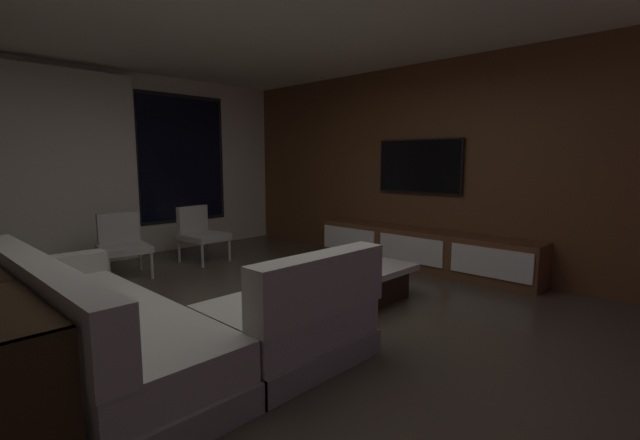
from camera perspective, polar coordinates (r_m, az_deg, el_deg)
name	(u,v)px	position (r m, az deg, el deg)	size (l,w,h in m)	color
floor	(258,327)	(3.91, -8.13, -13.65)	(9.20, 9.20, 0.00)	#473D33
back_wall_with_window	(91,166)	(6.86, -27.81, 6.23)	(6.60, 0.30, 2.70)	beige
media_wall	(440,166)	(6.02, 15.43, 6.81)	(0.12, 7.80, 2.70)	brown
sectional_couch	(150,326)	(3.31, -21.36, -12.82)	(1.98, 2.50, 0.82)	gray
coffee_table	(341,280)	(4.57, 2.82, -7.90)	(1.16, 1.16, 0.36)	#2F1F10
book_stack_on_coffee_table	(350,264)	(4.41, 3.99, -5.74)	(0.28, 0.18, 0.07)	#7AC9B6
accent_chair_near_window	(200,231)	(6.40, -15.46, -1.39)	(0.61, 0.63, 0.78)	#B2ADA0
accent_chair_by_curtain	(122,242)	(5.88, -24.46, -2.60)	(0.61, 0.63, 0.78)	#B2ADA0
media_console	(422,250)	(5.91, 13.25, -3.86)	(0.46, 3.10, 0.52)	brown
mounted_tv	(419,166)	(6.05, 12.84, 6.89)	(0.05, 1.25, 0.72)	black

